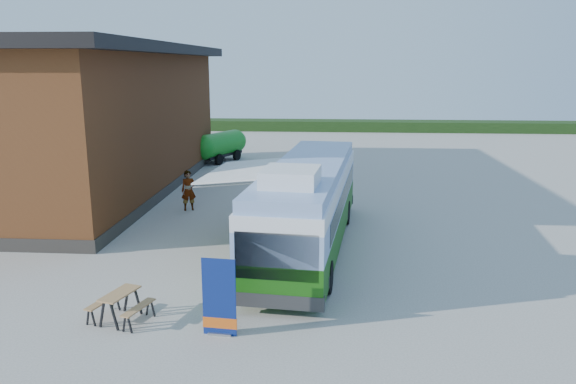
# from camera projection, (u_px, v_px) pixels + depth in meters

# --- Properties ---
(ground) EXTENTS (100.00, 100.00, 0.00)m
(ground) POSITION_uv_depth(u_px,v_px,m) (279.00, 258.00, 19.25)
(ground) COLOR #BCB7AD
(ground) RESTS_ON ground
(barn) EXTENTS (9.60, 21.20, 7.50)m
(barn) POSITION_uv_depth(u_px,v_px,m) (93.00, 122.00, 28.91)
(barn) COLOR brown
(barn) RESTS_ON ground
(hedge) EXTENTS (40.00, 3.00, 1.00)m
(hedge) POSITION_uv_depth(u_px,v_px,m) (393.00, 126.00, 55.50)
(hedge) COLOR #264419
(hedge) RESTS_ON ground
(bus) EXTENTS (3.68, 11.97, 3.62)m
(bus) POSITION_uv_depth(u_px,v_px,m) (308.00, 202.00, 19.84)
(bus) COLOR #256B11
(bus) RESTS_ON ground
(awning) EXTENTS (3.14, 4.59, 0.53)m
(awning) POSITION_uv_depth(u_px,v_px,m) (251.00, 176.00, 20.00)
(awning) COLOR white
(awning) RESTS_ON ground
(banner) EXTENTS (0.86, 0.24, 1.98)m
(banner) POSITION_uv_depth(u_px,v_px,m) (219.00, 304.00, 13.65)
(banner) COLOR navy
(banner) RESTS_ON ground
(picnic_table) EXTENTS (1.64, 1.54, 0.77)m
(picnic_table) POSITION_uv_depth(u_px,v_px,m) (120.00, 300.00, 14.46)
(picnic_table) COLOR #A7844E
(picnic_table) RESTS_ON ground
(person_a) EXTENTS (0.78, 0.66, 1.83)m
(person_a) POSITION_uv_depth(u_px,v_px,m) (189.00, 191.00, 25.39)
(person_a) COLOR #999999
(person_a) RESTS_ON ground
(person_b) EXTENTS (0.96, 1.02, 1.65)m
(person_b) POSITION_uv_depth(u_px,v_px,m) (284.00, 189.00, 26.01)
(person_b) COLOR #999999
(person_b) RESTS_ON ground
(slurry_tanker) EXTENTS (3.06, 5.05, 2.01)m
(slurry_tanker) POSITION_uv_depth(u_px,v_px,m) (220.00, 145.00, 37.96)
(slurry_tanker) COLOR #198D1F
(slurry_tanker) RESTS_ON ground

